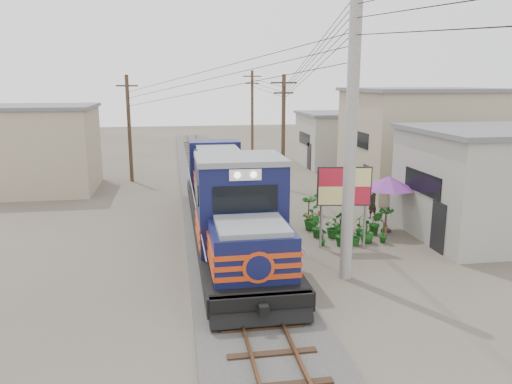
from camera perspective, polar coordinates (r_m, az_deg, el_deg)
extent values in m
plane|color=#473F35|center=(17.33, -1.56, -9.84)|extent=(120.00, 120.00, 0.00)
cube|color=#595651|center=(26.77, -4.52, -1.57)|extent=(3.60, 70.00, 0.16)
cube|color=#51331E|center=(26.69, -5.67, -1.24)|extent=(0.08, 70.00, 0.12)
cube|color=#51331E|center=(26.78, -3.38, -1.15)|extent=(0.08, 70.00, 0.12)
cube|color=black|center=(21.08, -3.18, -3.50)|extent=(2.94, 16.20, 0.56)
cube|color=black|center=(16.43, -1.18, -9.36)|extent=(2.23, 3.24, 0.66)
cube|color=black|center=(26.03, -4.40, -1.09)|extent=(2.23, 3.24, 0.66)
cube|color=#10133B|center=(14.89, -0.52, -6.93)|extent=(2.41, 2.43, 1.52)
cube|color=#10133B|center=(17.06, -1.85, -1.55)|extent=(2.88, 2.63, 3.14)
cube|color=slate|center=(16.74, -1.89, 3.83)|extent=(2.94, 2.76, 0.18)
cube|color=black|center=(15.65, -1.22, -0.75)|extent=(2.05, 0.06, 0.81)
cube|color=white|center=(15.48, -1.23, 1.98)|extent=(1.01, 0.06, 0.35)
cube|color=#10133B|center=(23.23, -3.91, 1.21)|extent=(2.29, 9.92, 2.33)
cube|color=slate|center=(23.02, -3.95, 4.18)|extent=(2.05, 9.92, 0.18)
cube|color=#C13A12|center=(20.94, -3.20, -2.03)|extent=(2.98, 16.20, 0.14)
cube|color=#C13A12|center=(20.86, -3.21, -1.23)|extent=(2.98, 16.20, 0.14)
cube|color=#C13A12|center=(20.79, -3.22, -0.41)|extent=(2.98, 16.20, 0.14)
cylinder|color=#9E9B93|center=(16.47, 10.82, 6.75)|extent=(0.40, 0.40, 10.00)
cylinder|color=#4C3826|center=(30.77, 3.14, 6.77)|extent=(0.24, 0.24, 7.00)
cube|color=#4C3826|center=(30.61, 3.21, 12.36)|extent=(1.60, 0.10, 0.10)
cube|color=#4C3826|center=(30.62, 3.19, 11.24)|extent=(1.20, 0.10, 0.10)
cylinder|color=#4C3826|center=(44.52, -0.43, 8.90)|extent=(0.24, 0.24, 7.50)
cube|color=#4C3826|center=(44.43, -0.44, 13.09)|extent=(1.60, 0.10, 0.10)
cube|color=#4C3826|center=(44.43, -0.44, 12.32)|extent=(1.20, 0.10, 0.10)
cylinder|color=#4C3826|center=(34.13, -14.28, 6.98)|extent=(0.24, 0.24, 7.00)
cube|color=#4C3826|center=(33.99, -14.56, 12.01)|extent=(1.60, 0.10, 0.10)
cube|color=#4C3826|center=(34.00, -14.50, 11.00)|extent=(1.20, 0.10, 0.10)
cube|color=gray|center=(23.71, 25.98, 0.70)|extent=(7.00, 6.00, 4.50)
cube|color=slate|center=(23.39, 26.53, 6.34)|extent=(7.35, 6.30, 0.20)
cube|color=black|center=(21.83, 18.47, 1.01)|extent=(0.05, 3.00, 0.90)
cube|color=gray|center=(31.71, 18.26, 5.42)|extent=(8.00, 7.00, 6.00)
cube|color=slate|center=(31.51, 18.66, 11.02)|extent=(8.40, 7.35, 0.20)
cube|color=black|center=(30.02, 11.45, 6.01)|extent=(0.05, 3.50, 0.90)
cube|color=gray|center=(40.36, 9.71, 5.85)|extent=(6.00, 6.00, 4.00)
cube|color=slate|center=(40.18, 9.82, 8.83)|extent=(6.30, 6.30, 0.20)
cube|color=black|center=(39.46, 5.54, 6.11)|extent=(0.05, 3.00, 0.90)
cube|color=gray|center=(33.08, -23.14, 4.44)|extent=(6.00, 6.00, 5.00)
cube|color=slate|center=(32.86, -23.53, 8.93)|extent=(6.30, 6.30, 0.20)
cylinder|color=#99999E|center=(20.16, 7.45, -3.03)|extent=(0.10, 0.10, 2.44)
cylinder|color=#99999E|center=(20.48, 12.34, -2.97)|extent=(0.10, 0.10, 2.44)
cube|color=black|center=(19.99, 10.05, 0.65)|extent=(2.14, 0.45, 1.56)
cube|color=red|center=(19.96, 10.08, 0.63)|extent=(2.04, 0.39, 1.47)
cylinder|color=black|center=(23.18, 14.63, -4.27)|extent=(0.46, 0.46, 0.10)
cylinder|color=#99999E|center=(22.90, 14.78, -1.63)|extent=(0.05, 0.05, 2.30)
cone|color=#6E2B82|center=(22.66, 14.93, 1.06)|extent=(2.68, 2.68, 0.58)
imported|color=black|center=(25.07, 13.16, -1.23)|extent=(0.67, 0.58, 1.53)
imported|color=#185017|center=(20.63, 7.68, -5.06)|extent=(0.41, 0.49, 0.79)
imported|color=#185017|center=(20.70, 9.71, -4.76)|extent=(0.62, 0.68, 1.01)
imported|color=#185017|center=(20.98, 11.19, -4.93)|extent=(0.83, 0.87, 0.77)
imported|color=#185017|center=(21.33, 12.58, -4.33)|extent=(0.72, 0.72, 1.03)
imported|color=#185017|center=(21.46, 14.37, -4.26)|extent=(0.48, 0.62, 1.07)
imported|color=#185017|center=(21.66, 6.86, -3.96)|extent=(0.67, 0.65, 0.95)
imported|color=#185017|center=(21.75, 8.74, -3.97)|extent=(0.87, 0.97, 0.94)
imported|color=#185017|center=(22.06, 9.79, -3.50)|extent=(0.87, 0.87, 1.13)
imported|color=#185017|center=(22.17, 11.74, -3.66)|extent=(0.60, 0.65, 1.02)
imported|color=#185017|center=(22.49, 13.51, -3.44)|extent=(0.72, 0.66, 1.07)
imported|color=#185017|center=(22.70, 6.22, -3.02)|extent=(0.85, 0.98, 1.07)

